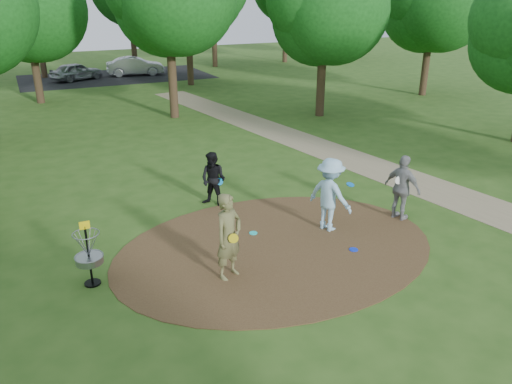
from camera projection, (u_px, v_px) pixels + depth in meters
name	position (u px, v px, depth m)	size (l,w,h in m)	color
ground	(277.00, 248.00, 12.72)	(100.00, 100.00, 0.00)	#2D5119
dirt_clearing	(277.00, 247.00, 12.71)	(8.40, 8.40, 0.02)	#47301C
footpath	(417.00, 183.00, 17.03)	(2.00, 40.00, 0.01)	#8C7A5B
parking_lot	(116.00, 77.00, 38.56)	(14.00, 8.00, 0.01)	black
player_observer_with_disc	(229.00, 237.00, 11.06)	(0.88, 0.76, 2.03)	brown
player_throwing_with_disc	(330.00, 195.00, 13.35)	(1.41, 1.50, 2.03)	#9CCCE9
player_walking_with_disc	(213.00, 179.00, 14.96)	(1.01, 1.03, 1.67)	black
player_waiting_with_disc	(402.00, 188.00, 14.00)	(0.75, 1.20, 1.90)	gray
disc_ground_cyan	(253.00, 233.00, 13.43)	(0.22, 0.22, 0.02)	#1BDDDB
disc_ground_blue	(354.00, 250.00, 12.56)	(0.22, 0.22, 0.02)	#0E2EEE
car_left	(76.00, 71.00, 36.78)	(1.52, 3.79, 1.29)	#9DA0A5
car_right	(135.00, 66.00, 38.87)	(1.52, 4.36, 1.44)	#94969B
disc_golf_basket	(88.00, 249.00, 10.81)	(0.63, 0.63, 1.54)	black
tree_ring	(222.00, 12.00, 20.42)	(37.52, 45.66, 9.72)	#332316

